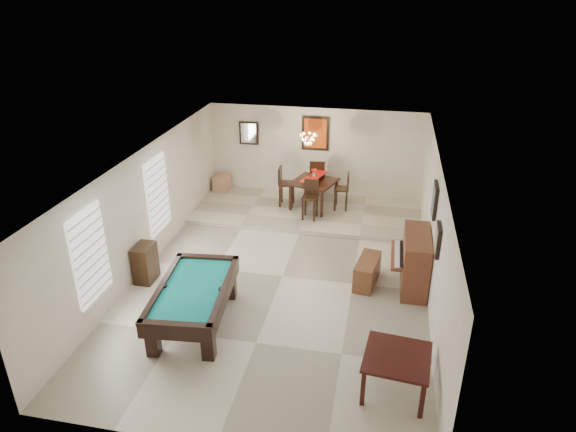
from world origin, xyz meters
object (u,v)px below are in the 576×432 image
(square_table, at_px, (396,373))
(corner_bench, at_px, (222,183))
(dining_table, at_px, (314,192))
(flower_vase, at_px, (314,173))
(pool_table, at_px, (194,306))
(apothecary_chest, at_px, (145,263))
(chandelier, at_px, (308,135))
(upright_piano, at_px, (408,260))
(dining_chair_north, at_px, (317,178))
(dining_chair_south, at_px, (310,200))
(dining_chair_west, at_px, (287,186))
(dining_chair_east, at_px, (341,192))
(piano_bench, at_px, (367,272))

(square_table, bearing_deg, corner_bench, 125.55)
(dining_table, height_order, flower_vase, flower_vase)
(pool_table, relative_size, apothecary_chest, 2.80)
(chandelier, bearing_deg, upright_piano, -49.57)
(pool_table, xyz_separation_m, dining_chair_north, (1.35, 6.12, 0.30))
(dining_chair_south, relative_size, dining_chair_west, 0.94)
(pool_table, bearing_deg, dining_chair_south, 67.99)
(flower_vase, distance_m, dining_chair_east, 0.88)
(dining_chair_north, xyz_separation_m, dining_chair_east, (0.76, -0.72, -0.05))
(apothecary_chest, bearing_deg, upright_piano, 9.08)
(dining_table, relative_size, dining_chair_south, 1.05)
(upright_piano, distance_m, dining_table, 4.11)
(upright_piano, xyz_separation_m, chandelier, (-2.59, 3.03, 1.61))
(piano_bench, xyz_separation_m, apothecary_chest, (-4.56, -0.79, 0.13))
(apothecary_chest, relative_size, dining_chair_east, 0.80)
(flower_vase, relative_size, dining_chair_west, 0.21)
(apothecary_chest, xyz_separation_m, corner_bench, (0.10, 4.85, -0.06))
(dining_chair_east, bearing_deg, dining_chair_north, -137.97)
(pool_table, xyz_separation_m, square_table, (3.62, -1.01, -0.04))
(piano_bench, height_order, dining_chair_west, dining_chair_west)
(piano_bench, bearing_deg, dining_chair_west, 125.29)
(dining_table, bearing_deg, corner_bench, 166.25)
(apothecary_chest, xyz_separation_m, dining_chair_west, (2.17, 4.16, 0.26))
(dining_chair_east, distance_m, chandelier, 1.82)
(square_table, distance_m, flower_vase, 6.82)
(dining_chair_north, relative_size, corner_bench, 2.22)
(pool_table, height_order, square_table, pool_table)
(pool_table, relative_size, dining_chair_north, 2.05)
(apothecary_chest, distance_m, corner_bench, 4.85)
(dining_chair_south, bearing_deg, flower_vase, 95.18)
(pool_table, bearing_deg, dining_chair_west, 77.86)
(square_table, xyz_separation_m, upright_piano, (0.21, 3.09, 0.25))
(pool_table, relative_size, piano_bench, 2.32)
(apothecary_chest, bearing_deg, corner_bench, 88.85)
(apothecary_chest, height_order, dining_chair_east, dining_chair_east)
(apothecary_chest, height_order, dining_table, dining_table)
(dining_chair_south, bearing_deg, upright_piano, -42.32)
(apothecary_chest, height_order, corner_bench, apothecary_chest)
(dining_table, xyz_separation_m, dining_chair_south, (0.01, -0.73, 0.07))
(flower_vase, bearing_deg, pool_table, -104.28)
(dining_chair_south, bearing_deg, dining_table, 95.18)
(apothecary_chest, bearing_deg, dining_chair_east, 48.84)
(pool_table, xyz_separation_m, corner_bench, (-1.44, 6.07, -0.03))
(dining_chair_south, bearing_deg, pool_table, -102.35)
(square_table, bearing_deg, upright_piano, 86.17)
(dining_table, height_order, dining_chair_west, dining_chair_west)
(dining_table, xyz_separation_m, chandelier, (-0.13, -0.26, 1.64))
(dining_chair_south, xyz_separation_m, dining_chair_east, (0.72, 0.74, -0.00))
(piano_bench, xyz_separation_m, corner_bench, (-4.46, 4.06, 0.07))
(dining_chair_north, xyz_separation_m, chandelier, (-0.11, -1.00, 1.52))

